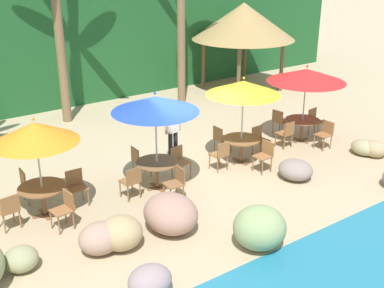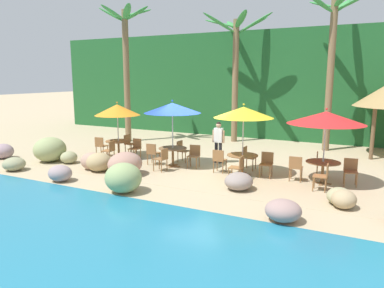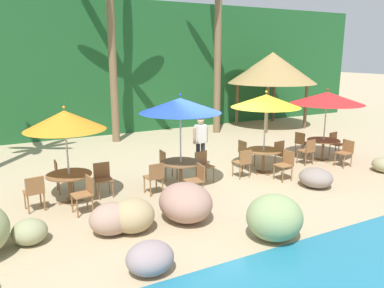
# 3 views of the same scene
# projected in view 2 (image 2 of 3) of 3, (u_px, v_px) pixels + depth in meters

# --- Properties ---
(ground_plane) EXTENTS (120.00, 120.00, 0.00)m
(ground_plane) POSITION_uv_depth(u_px,v_px,m) (199.00, 169.00, 14.10)
(ground_plane) COLOR tan
(terrace_deck) EXTENTS (18.00, 5.20, 0.01)m
(terrace_deck) POSITION_uv_depth(u_px,v_px,m) (199.00, 168.00, 14.10)
(terrace_deck) COLOR tan
(terrace_deck) RESTS_ON ground
(foliage_backdrop) EXTENTS (28.00, 2.40, 6.00)m
(foliage_backdrop) POSITION_uv_depth(u_px,v_px,m) (266.00, 85.00, 21.45)
(foliage_backdrop) COLOR #1E5628
(foliage_backdrop) RESTS_ON ground
(rock_seawall) EXTENTS (16.40, 3.21, 1.02)m
(rock_seawall) POSITION_uv_depth(u_px,v_px,m) (122.00, 168.00, 12.72)
(rock_seawall) COLOR gray
(rock_seawall) RESTS_ON ground
(umbrella_orange) EXTENTS (1.93, 1.93, 2.43)m
(umbrella_orange) POSITION_uv_depth(u_px,v_px,m) (117.00, 110.00, 15.68)
(umbrella_orange) COLOR silver
(umbrella_orange) RESTS_ON ground
(dining_table_orange) EXTENTS (1.10, 1.10, 0.74)m
(dining_table_orange) POSITION_uv_depth(u_px,v_px,m) (119.00, 144.00, 15.94)
(dining_table_orange) COLOR brown
(dining_table_orange) RESTS_ON ground
(chair_orange_seaward) EXTENTS (0.43, 0.44, 0.87)m
(chair_orange_seaward) POSITION_uv_depth(u_px,v_px,m) (136.00, 147.00, 15.64)
(chair_orange_seaward) COLOR olive
(chair_orange_seaward) RESTS_ON ground
(chair_orange_inland) EXTENTS (0.44, 0.43, 0.87)m
(chair_orange_inland) POSITION_uv_depth(u_px,v_px,m) (129.00, 143.00, 16.74)
(chair_orange_inland) COLOR olive
(chair_orange_inland) RESTS_ON ground
(chair_orange_left) EXTENTS (0.47, 0.48, 0.87)m
(chair_orange_left) POSITION_uv_depth(u_px,v_px,m) (101.00, 145.00, 16.16)
(chair_orange_left) COLOR olive
(chair_orange_left) RESTS_ON ground
(chair_orange_right) EXTENTS (0.48, 0.47, 0.87)m
(chair_orange_right) POSITION_uv_depth(u_px,v_px,m) (110.00, 150.00, 15.14)
(chair_orange_right) COLOR olive
(chair_orange_right) RESTS_ON ground
(umbrella_blue) EXTENTS (2.19, 2.19, 2.61)m
(umbrella_blue) POSITION_uv_depth(u_px,v_px,m) (172.00, 108.00, 14.05)
(umbrella_blue) COLOR silver
(umbrella_blue) RESTS_ON ground
(dining_table_blue) EXTENTS (1.10, 1.10, 0.74)m
(dining_table_blue) POSITION_uv_depth(u_px,v_px,m) (173.00, 151.00, 14.36)
(dining_table_blue) COLOR brown
(dining_table_blue) RESTS_ON ground
(chair_blue_seaward) EXTENTS (0.48, 0.48, 0.87)m
(chair_blue_seaward) POSITION_uv_depth(u_px,v_px,m) (194.00, 154.00, 14.19)
(chair_blue_seaward) COLOR olive
(chair_blue_seaward) RESTS_ON ground
(chair_blue_inland) EXTENTS (0.44, 0.44, 0.87)m
(chair_blue_inland) POSITION_uv_depth(u_px,v_px,m) (182.00, 150.00, 15.15)
(chair_blue_inland) COLOR olive
(chair_blue_inland) RESTS_ON ground
(chair_blue_left) EXTENTS (0.46, 0.46, 0.87)m
(chair_blue_left) POSITION_uv_depth(u_px,v_px,m) (152.00, 152.00, 14.61)
(chair_blue_left) COLOR olive
(chair_blue_left) RESTS_ON ground
(chair_blue_right) EXTENTS (0.45, 0.45, 0.87)m
(chair_blue_right) POSITION_uv_depth(u_px,v_px,m) (162.00, 158.00, 13.61)
(chair_blue_right) COLOR olive
(chair_blue_right) RESTS_ON ground
(umbrella_yellow) EXTENTS (2.09, 2.09, 2.56)m
(umbrella_yellow) POSITION_uv_depth(u_px,v_px,m) (244.00, 112.00, 12.79)
(umbrella_yellow) COLOR silver
(umbrella_yellow) RESTS_ON ground
(dining_table_yellow) EXTENTS (1.10, 1.10, 0.74)m
(dining_table_yellow) POSITION_uv_depth(u_px,v_px,m) (242.00, 158.00, 13.09)
(dining_table_yellow) COLOR brown
(dining_table_yellow) RESTS_ON ground
(chair_yellow_seaward) EXTENTS (0.45, 0.45, 0.87)m
(chair_yellow_seaward) POSITION_uv_depth(u_px,v_px,m) (267.00, 163.00, 12.86)
(chair_yellow_seaward) COLOR olive
(chair_yellow_seaward) RESTS_ON ground
(chair_yellow_inland) EXTENTS (0.43, 0.42, 0.87)m
(chair_yellow_inland) POSITION_uv_depth(u_px,v_px,m) (248.00, 156.00, 13.89)
(chair_yellow_inland) COLOR olive
(chair_yellow_inland) RESTS_ON ground
(chair_yellow_left) EXTENTS (0.43, 0.44, 0.87)m
(chair_yellow_left) POSITION_uv_depth(u_px,v_px,m) (219.00, 159.00, 13.38)
(chair_yellow_left) COLOR olive
(chair_yellow_left) RESTS_ON ground
(chair_yellow_right) EXTENTS (0.45, 0.45, 0.87)m
(chair_yellow_right) POSITION_uv_depth(u_px,v_px,m) (238.00, 166.00, 12.30)
(chair_yellow_right) COLOR olive
(chair_yellow_right) RESTS_ON ground
(umbrella_red) EXTENTS (2.45, 2.45, 2.50)m
(umbrella_red) POSITION_uv_depth(u_px,v_px,m) (326.00, 118.00, 11.74)
(umbrella_red) COLOR silver
(umbrella_red) RESTS_ON ground
(dining_table_red) EXTENTS (1.10, 1.10, 0.74)m
(dining_table_red) POSITION_uv_depth(u_px,v_px,m) (323.00, 165.00, 12.02)
(dining_table_red) COLOR brown
(dining_table_red) RESTS_ON ground
(chair_red_seaward) EXTENTS (0.48, 0.48, 0.87)m
(chair_red_seaward) POSITION_uv_depth(u_px,v_px,m) (351.00, 170.00, 11.85)
(chair_red_seaward) COLOR olive
(chair_red_seaward) RESTS_ON ground
(chair_red_inland) EXTENTS (0.48, 0.47, 0.87)m
(chair_red_inland) POSITION_uv_depth(u_px,v_px,m) (320.00, 163.00, 12.86)
(chair_red_inland) COLOR olive
(chair_red_inland) RESTS_ON ground
(chair_red_left) EXTENTS (0.44, 0.45, 0.87)m
(chair_red_left) POSITION_uv_depth(u_px,v_px,m) (296.00, 167.00, 12.29)
(chair_red_left) COLOR olive
(chair_red_left) RESTS_ON ground
(chair_red_right) EXTENTS (0.45, 0.44, 0.87)m
(chair_red_right) POSITION_uv_depth(u_px,v_px,m) (323.00, 175.00, 11.24)
(chair_red_right) COLOR olive
(chair_red_right) RESTS_ON ground
(palm_tree_nearest) EXTENTS (2.75, 2.75, 7.02)m
(palm_tree_nearest) POSITION_uv_depth(u_px,v_px,m) (126.00, 54.00, 19.28)
(palm_tree_nearest) COLOR brown
(palm_tree_nearest) RESTS_ON ground
(palm_tree_second) EXTENTS (3.88, 3.45, 6.67)m
(palm_tree_second) POSITION_uv_depth(u_px,v_px,m) (236.00, 56.00, 19.26)
(palm_tree_second) COLOR brown
(palm_tree_second) RESTS_ON ground
(palm_tree_third) EXTENTS (3.02, 3.09, 7.14)m
(palm_tree_third) POSITION_uv_depth(u_px,v_px,m) (332.00, 52.00, 16.80)
(palm_tree_third) COLOR brown
(palm_tree_third) RESTS_ON ground
(waiter_in_white) EXTENTS (0.52, 0.22, 1.70)m
(waiter_in_white) POSITION_uv_depth(u_px,v_px,m) (218.00, 139.00, 14.85)
(waiter_in_white) COLOR #232328
(waiter_in_white) RESTS_ON ground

